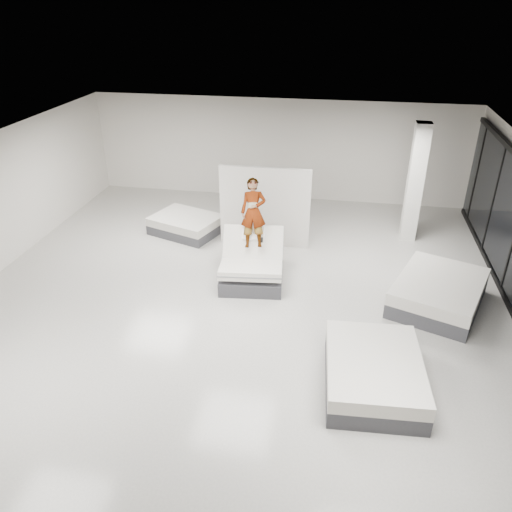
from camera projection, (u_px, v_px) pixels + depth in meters
name	position (u px, v px, depth m)	size (l,w,h in m)	color
room	(230.00, 247.00, 9.88)	(14.00, 14.04, 3.20)	beige
hero_bed	(252.00, 265.00, 11.77)	(1.61, 2.03, 1.27)	#38393E
person	(253.00, 226.00, 11.66)	(0.59, 0.39, 1.62)	slate
remote	(262.00, 240.00, 11.43)	(0.05, 0.14, 0.03)	black
divider_panel	(265.00, 207.00, 13.05)	(2.38, 0.11, 2.16)	silver
flat_bed_right_far	(438.00, 293.00, 10.81)	(2.36, 2.68, 0.61)	#38393E
flat_bed_right_near	(373.00, 373.00, 8.55)	(1.72, 2.22, 0.59)	#38393E
flat_bed_left_far	(186.00, 225.00, 14.11)	(2.14, 1.87, 0.49)	#38393E
column	(415.00, 183.00, 13.17)	(0.40, 0.40, 3.20)	silver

